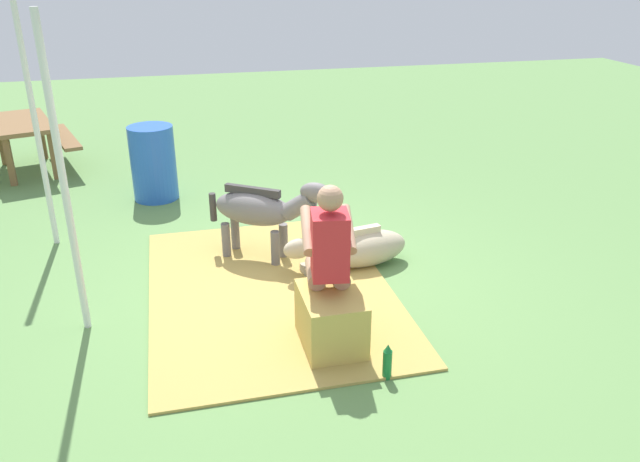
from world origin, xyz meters
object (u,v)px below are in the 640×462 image
at_px(soda_bottle, 387,362).
at_px(tent_pole_right, 36,127).
at_px(pony_standing, 261,210).
at_px(water_barrel, 153,163).
at_px(person_seated, 328,253).
at_px(tent_pole_left, 64,183).
at_px(pony_lying, 357,249).
at_px(hay_bale, 331,320).
at_px(picnic_bench, 24,133).

bearing_deg(soda_bottle, tent_pole_right, 40.72).
distance_m(pony_standing, water_barrel, 2.36).
relative_size(person_seated, tent_pole_left, 0.53).
distance_m(water_barrel, tent_pole_left, 3.22).
distance_m(pony_lying, water_barrel, 3.19).
xyz_separation_m(hay_bale, pony_standing, (1.71, 0.28, 0.31)).
bearing_deg(picnic_bench, water_barrel, -131.41).
bearing_deg(pony_lying, hay_bale, 154.91).
distance_m(person_seated, picnic_bench, 6.11).
distance_m(person_seated, soda_bottle, 0.95).
xyz_separation_m(tent_pole_right, picnic_bench, (2.74, 0.70, -0.71)).
distance_m(pony_standing, tent_pole_left, 2.04).
distance_m(soda_bottle, tent_pole_left, 2.82).
height_order(pony_standing, soda_bottle, pony_standing).
height_order(hay_bale, tent_pole_right, tent_pole_right).
height_order(pony_standing, pony_lying, pony_standing).
xyz_separation_m(pony_standing, tent_pole_left, (-0.94, 1.66, 0.74)).
bearing_deg(picnic_bench, tent_pole_left, -165.58).
height_order(water_barrel, tent_pole_left, tent_pole_left).
xyz_separation_m(hay_bale, person_seated, (0.16, -0.02, 0.51)).
bearing_deg(person_seated, hay_bale, 173.80).
relative_size(water_barrel, picnic_bench, 0.53).
height_order(soda_bottle, water_barrel, water_barrel).
xyz_separation_m(person_seated, picnic_bench, (5.23, 3.15, -0.17)).
bearing_deg(pony_standing, tent_pole_right, 66.20).
relative_size(person_seated, water_barrel, 1.43).
height_order(hay_bale, pony_lying, hay_bale).
distance_m(person_seated, water_barrel, 3.91).
distance_m(pony_standing, tent_pole_right, 2.46).
xyz_separation_m(water_barrel, picnic_bench, (1.58, 1.79, 0.10)).
height_order(hay_bale, water_barrel, water_barrel).
bearing_deg(person_seated, soda_bottle, -157.50).
height_order(pony_standing, tent_pole_right, tent_pole_right).
distance_m(hay_bale, tent_pole_right, 3.75).
bearing_deg(pony_standing, tent_pole_left, 119.61).
bearing_deg(soda_bottle, water_barrel, 20.78).
bearing_deg(pony_standing, picnic_bench, 37.67).
bearing_deg(person_seated, tent_pole_left, 72.94).
bearing_deg(pony_standing, pony_lying, -113.44).
height_order(pony_lying, picnic_bench, picnic_bench).
bearing_deg(soda_bottle, picnic_bench, 30.14).
bearing_deg(pony_lying, picnic_bench, 42.58).
bearing_deg(water_barrel, soda_bottle, -159.22).
bearing_deg(person_seated, water_barrel, 20.45).
relative_size(person_seated, picnic_bench, 0.75).
bearing_deg(pony_lying, soda_bottle, 170.19).
bearing_deg(tent_pole_right, picnic_bench, 14.40).
height_order(tent_pole_right, picnic_bench, tent_pole_right).
distance_m(person_seated, tent_pole_left, 2.12).
xyz_separation_m(soda_bottle, tent_pole_right, (3.17, 2.73, 1.15)).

